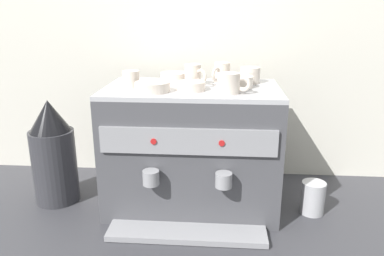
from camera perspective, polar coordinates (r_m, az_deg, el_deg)
ground_plane at (r=1.55m, az=0.00°, el=-11.17°), size 4.00×4.00×0.00m
tiled_backsplash_wall at (r=1.69m, az=0.85°, el=10.73°), size 2.80×0.03×1.09m
espresso_machine at (r=1.45m, az=-0.01°, el=-3.11°), size 0.64×0.48×0.47m
ceramic_cup_0 at (r=1.28m, az=5.73°, el=6.77°), size 0.11×0.08×0.07m
ceramic_cup_1 at (r=1.39m, az=-9.14°, el=7.31°), size 0.06×0.09×0.06m
ceramic_cup_2 at (r=1.41m, az=0.33°, el=8.01°), size 0.08×0.08×0.08m
ceramic_cup_3 at (r=1.48m, az=8.67°, el=7.93°), size 0.08×0.11×0.06m
ceramic_cup_4 at (r=1.46m, az=4.48°, el=8.30°), size 0.07×0.09×0.08m
ceramic_bowl_0 at (r=1.33m, az=-0.26°, el=6.34°), size 0.10×0.10×0.03m
ceramic_bowl_1 at (r=1.49m, az=-2.74°, el=7.64°), size 0.11×0.11×0.04m
ceramic_bowl_2 at (r=1.39m, az=7.07°, el=6.92°), size 0.10×0.10×0.04m
ceramic_bowl_3 at (r=1.31m, az=-6.00°, el=6.18°), size 0.12×0.12×0.03m
coffee_grinder at (r=1.58m, az=-20.22°, el=-3.65°), size 0.17×0.17×0.42m
milk_pitcher at (r=1.52m, az=17.78°, el=-9.99°), size 0.09×0.09×0.12m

